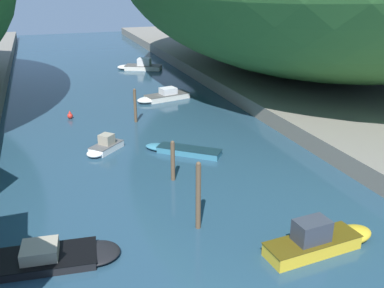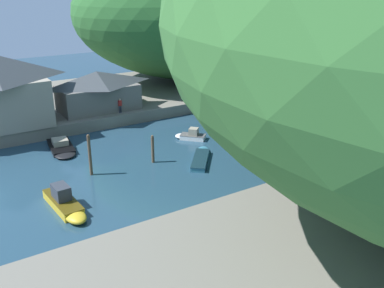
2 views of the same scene
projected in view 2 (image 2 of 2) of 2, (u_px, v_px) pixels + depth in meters
name	position (u px, v px, depth m)	size (l,w,h in m)	color
water_surface	(271.00, 134.00, 46.84)	(130.00, 130.00, 0.00)	#234256
left_bank	(172.00, 88.00, 63.97)	(22.00, 120.00, 1.36)	slate
hillside_left	(209.00, 11.00, 64.66)	(29.74, 41.64, 20.13)	#2D662D
boathouse_shed	(98.00, 90.00, 49.97)	(5.43, 9.63, 4.56)	slate
boat_mid_channel	(190.00, 136.00, 45.16)	(3.24, 3.17, 1.23)	white
boat_near_quay	(201.00, 157.00, 40.04)	(5.30, 4.66, 0.46)	teal
boat_yellow_tender	(328.00, 136.00, 44.98)	(5.98, 3.03, 1.21)	silver
boat_red_skiff	(62.00, 148.00, 42.15)	(5.89, 2.69, 0.98)	black
boat_cabin_cruiser	(66.00, 204.00, 31.10)	(5.90, 1.87, 1.72)	gold
mooring_post_nearest	(90.00, 155.00, 36.30)	(0.27, 0.27, 3.72)	brown
mooring_post_second	(153.00, 149.00, 39.02)	(0.27, 0.27, 2.67)	brown
mooring_post_fourth	(258.00, 125.00, 44.80)	(0.26, 0.26, 3.04)	brown
channel_buoy_near	(246.00, 119.00, 51.00)	(0.50, 0.50, 0.76)	red
person_on_quay	(120.00, 105.00, 49.18)	(0.27, 0.40, 1.69)	#282D3D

